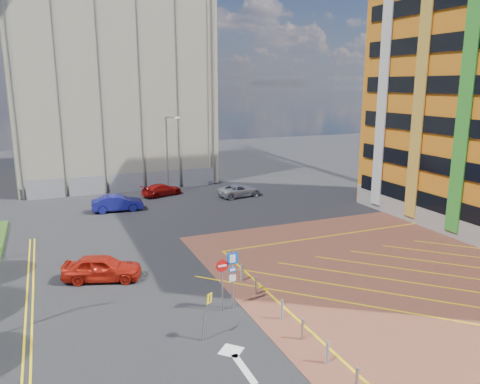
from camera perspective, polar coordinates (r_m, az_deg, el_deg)
ground at (r=23.79m, az=-1.16°, el=-15.24°), size 140.00×140.00×0.00m
forecourt at (r=31.24m, az=23.81°, el=-9.24°), size 26.00×26.00×0.02m
lamp_back at (r=49.41m, az=-8.79°, el=4.88°), size 1.53×0.16×8.00m
sign_cluster at (r=23.87m, az=-1.39°, el=-9.94°), size 1.17×0.12×3.20m
warning_sign at (r=21.52m, az=-4.11°, el=-14.22°), size 0.63×0.39×2.25m
bollard_row at (r=23.11m, az=5.91°, el=-14.91°), size 0.14×11.14×0.90m
construction_building at (r=59.98m, az=-15.77°, el=12.35°), size 21.20×19.20×22.00m
construction_fence at (r=51.28m, az=-12.54°, el=1.21°), size 21.60×0.06×2.00m
car_red_left at (r=28.88m, az=-16.46°, el=-8.84°), size 4.85×3.17×1.54m
car_blue_back at (r=43.70m, az=-14.71°, el=-1.30°), size 4.64×1.90×1.50m
car_red_back at (r=48.76m, az=-9.49°, el=0.28°), size 4.59×2.98×1.24m
car_silver_back at (r=47.75m, az=-0.05°, el=0.20°), size 4.79×2.74×1.26m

